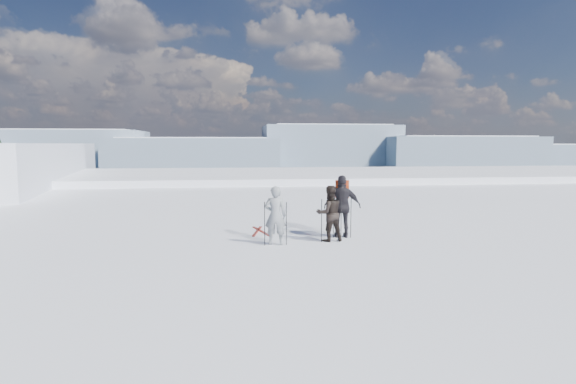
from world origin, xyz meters
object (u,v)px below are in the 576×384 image
Objects in this scene: skier_dark at (329,213)px; skier_pack at (342,206)px; skier_grey at (275,215)px; skis_loose at (259,231)px.

skier_dark is 0.74m from skier_pack.
skier_grey is 2.36m from skier_pack.
skier_pack is at bearing -150.21° from skier_grey.
skier_grey is 0.88× the size of skier_pack.
skier_dark is (1.69, 0.31, -0.02)m from skier_grey.
skis_loose is (-2.05, 1.73, -0.84)m from skier_dark.
skier_grey is at bearing -79.91° from skis_loose.
skis_loose is (-0.36, 2.03, -0.86)m from skier_grey.
skier_dark is 2.81m from skis_loose.
skier_grey reaches higher than skier_dark.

